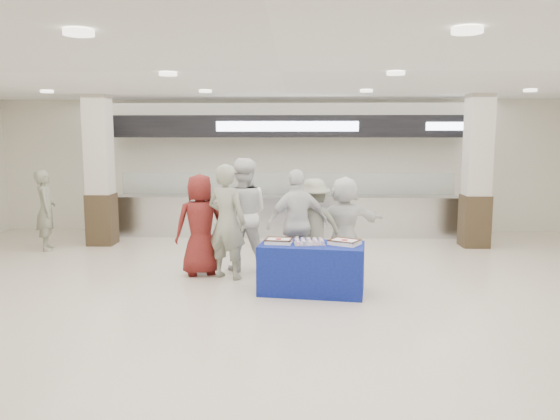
{
  "coord_description": "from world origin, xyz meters",
  "views": [
    {
      "loc": [
        0.19,
        -7.35,
        2.39
      ],
      "look_at": [
        -0.06,
        1.6,
        1.13
      ],
      "focal_mm": 35.0,
      "sensor_mm": 36.0,
      "label": 1
    }
  ],
  "objects_px": {
    "civilian_white": "(344,223)",
    "civilian_maroon": "(200,225)",
    "sheet_cake_right": "(345,242)",
    "chef_short": "(298,224)",
    "soldier_b": "(314,226)",
    "sheet_cake_left": "(279,240)",
    "display_table": "(312,268)",
    "chef_tall": "(242,214)",
    "soldier_a": "(227,222)",
    "cupcake_tray": "(309,242)",
    "soldier_bg": "(46,210)"
  },
  "relations": [
    {
      "from": "civilian_maroon",
      "to": "soldier_b",
      "type": "distance_m",
      "value": 1.93
    },
    {
      "from": "chef_short",
      "to": "civilian_white",
      "type": "bearing_deg",
      "value": -163.81
    },
    {
      "from": "civilian_white",
      "to": "chef_tall",
      "type": "bearing_deg",
      "value": -7.67
    },
    {
      "from": "sheet_cake_left",
      "to": "chef_short",
      "type": "distance_m",
      "value": 0.92
    },
    {
      "from": "soldier_b",
      "to": "soldier_bg",
      "type": "xyz_separation_m",
      "value": [
        -5.45,
        1.7,
        0.02
      ]
    },
    {
      "from": "soldier_a",
      "to": "civilian_white",
      "type": "distance_m",
      "value": 2.11
    },
    {
      "from": "sheet_cake_left",
      "to": "chef_short",
      "type": "height_order",
      "value": "chef_short"
    },
    {
      "from": "chef_tall",
      "to": "soldier_b",
      "type": "xyz_separation_m",
      "value": [
        1.24,
        -0.16,
        -0.17
      ]
    },
    {
      "from": "soldier_bg",
      "to": "display_table",
      "type": "bearing_deg",
      "value": -141.01
    },
    {
      "from": "civilian_maroon",
      "to": "civilian_white",
      "type": "relative_size",
      "value": 1.04
    },
    {
      "from": "cupcake_tray",
      "to": "civilian_white",
      "type": "bearing_deg",
      "value": 67.06
    },
    {
      "from": "civilian_maroon",
      "to": "soldier_b",
      "type": "bearing_deg",
      "value": 167.28
    },
    {
      "from": "cupcake_tray",
      "to": "soldier_a",
      "type": "relative_size",
      "value": 0.25
    },
    {
      "from": "civilian_maroon",
      "to": "soldier_a",
      "type": "bearing_deg",
      "value": 136.5
    },
    {
      "from": "chef_short",
      "to": "soldier_b",
      "type": "distance_m",
      "value": 0.44
    },
    {
      "from": "display_table",
      "to": "chef_short",
      "type": "xyz_separation_m",
      "value": [
        -0.21,
        0.9,
        0.53
      ]
    },
    {
      "from": "soldier_b",
      "to": "civilian_white",
      "type": "xyz_separation_m",
      "value": [
        0.54,
        0.27,
        0.01
      ]
    },
    {
      "from": "chef_short",
      "to": "soldier_bg",
      "type": "xyz_separation_m",
      "value": [
        -5.17,
        2.02,
        -0.07
      ]
    },
    {
      "from": "chef_short",
      "to": "civilian_white",
      "type": "xyz_separation_m",
      "value": [
        0.82,
        0.59,
        -0.08
      ]
    },
    {
      "from": "sheet_cake_right",
      "to": "cupcake_tray",
      "type": "xyz_separation_m",
      "value": [
        -0.53,
        0.0,
        -0.01
      ]
    },
    {
      "from": "cupcake_tray",
      "to": "soldier_a",
      "type": "distance_m",
      "value": 1.58
    },
    {
      "from": "sheet_cake_left",
      "to": "soldier_bg",
      "type": "relative_size",
      "value": 0.26
    },
    {
      "from": "sheet_cake_right",
      "to": "soldier_b",
      "type": "relative_size",
      "value": 0.32
    },
    {
      "from": "cupcake_tray",
      "to": "chef_tall",
      "type": "bearing_deg",
      "value": 128.85
    },
    {
      "from": "cupcake_tray",
      "to": "display_table",
      "type": "bearing_deg",
      "value": 38.69
    },
    {
      "from": "sheet_cake_left",
      "to": "soldier_a",
      "type": "relative_size",
      "value": 0.22
    },
    {
      "from": "civilian_maroon",
      "to": "soldier_b",
      "type": "xyz_separation_m",
      "value": [
        1.92,
        0.22,
        -0.05
      ]
    },
    {
      "from": "civilian_white",
      "to": "chef_short",
      "type": "bearing_deg",
      "value": 24.7
    },
    {
      "from": "soldier_b",
      "to": "soldier_bg",
      "type": "relative_size",
      "value": 0.98
    },
    {
      "from": "chef_short",
      "to": "soldier_bg",
      "type": "bearing_deg",
      "value": -41.05
    },
    {
      "from": "sheet_cake_right",
      "to": "civilian_white",
      "type": "bearing_deg",
      "value": 85.52
    },
    {
      "from": "soldier_a",
      "to": "sheet_cake_left",
      "type": "bearing_deg",
      "value": 164.18
    },
    {
      "from": "cupcake_tray",
      "to": "sheet_cake_right",
      "type": "bearing_deg",
      "value": -0.13
    },
    {
      "from": "civilian_white",
      "to": "civilian_maroon",
      "type": "bearing_deg",
      "value": 0.0
    },
    {
      "from": "cupcake_tray",
      "to": "chef_short",
      "type": "distance_m",
      "value": 0.95
    },
    {
      "from": "soldier_a",
      "to": "civilian_white",
      "type": "xyz_separation_m",
      "value": [
        1.98,
        0.7,
        -0.13
      ]
    },
    {
      "from": "cupcake_tray",
      "to": "chef_short",
      "type": "relative_size",
      "value": 0.26
    },
    {
      "from": "civilian_maroon",
      "to": "chef_tall",
      "type": "relative_size",
      "value": 0.88
    },
    {
      "from": "civilian_white",
      "to": "soldier_bg",
      "type": "xyz_separation_m",
      "value": [
        -5.99,
        1.43,
        0.0
      ]
    },
    {
      "from": "sheet_cake_left",
      "to": "chef_tall",
      "type": "relative_size",
      "value": 0.22
    },
    {
      "from": "chef_short",
      "to": "soldier_b",
      "type": "bearing_deg",
      "value": -150.27
    },
    {
      "from": "cupcake_tray",
      "to": "soldier_a",
      "type": "height_order",
      "value": "soldier_a"
    },
    {
      "from": "sheet_cake_right",
      "to": "civilian_maroon",
      "type": "height_order",
      "value": "civilian_maroon"
    },
    {
      "from": "sheet_cake_left",
      "to": "civilian_white",
      "type": "bearing_deg",
      "value": 52.83
    },
    {
      "from": "display_table",
      "to": "soldier_a",
      "type": "relative_size",
      "value": 0.81
    },
    {
      "from": "chef_short",
      "to": "civilian_white",
      "type": "height_order",
      "value": "chef_short"
    },
    {
      "from": "sheet_cake_right",
      "to": "civilian_maroon",
      "type": "distance_m",
      "value": 2.56
    },
    {
      "from": "soldier_b",
      "to": "sheet_cake_right",
      "type": "bearing_deg",
      "value": 90.38
    },
    {
      "from": "display_table",
      "to": "sheet_cake_left",
      "type": "height_order",
      "value": "sheet_cake_left"
    },
    {
      "from": "chef_short",
      "to": "soldier_b",
      "type": "relative_size",
      "value": 1.11
    }
  ]
}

